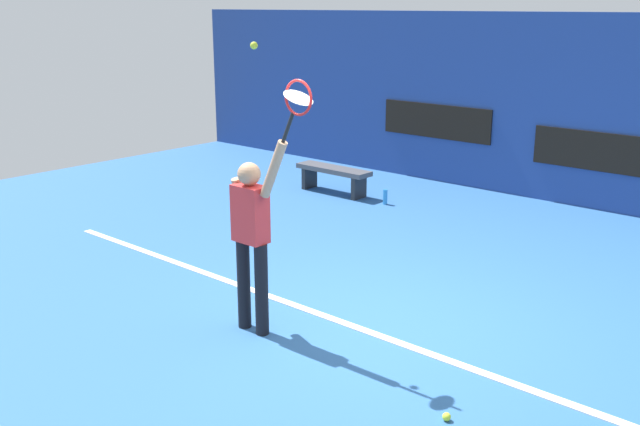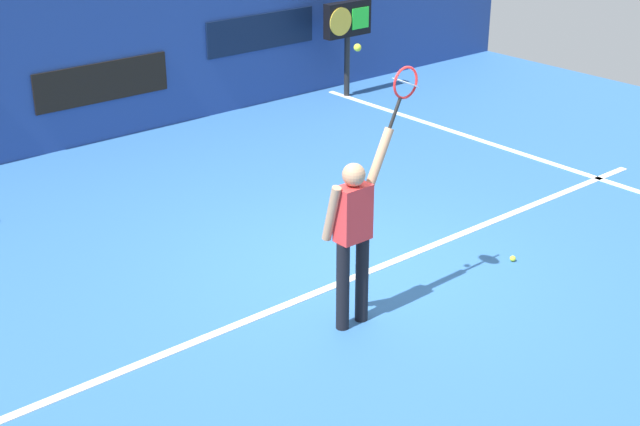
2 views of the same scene
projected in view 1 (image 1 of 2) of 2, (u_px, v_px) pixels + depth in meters
The scene contains 11 objects.
ground_plane at pixel (375, 326), 7.31m from camera, with size 18.00×18.00×0.00m, color #2D609E.
back_wall at pixel (609, 114), 11.10m from camera, with size 18.00×0.20×2.99m, color navy.
sponsor_banner_center at pixel (602, 152), 11.18m from camera, with size 2.20×0.03×0.60m, color black.
sponsor_banner_portside at pixel (436, 121), 13.04m from camera, with size 2.20×0.03×0.60m, color black.
court_baseline at pixel (365, 331), 7.19m from camera, with size 10.00×0.10×0.01m, color white.
tennis_player at pixel (252, 233), 6.95m from camera, with size 0.73×0.31×1.95m.
tennis_racket at pixel (297, 101), 6.20m from camera, with size 0.42×0.27×0.62m.
tennis_ball at pixel (254, 45), 6.47m from camera, with size 0.07×0.07×0.07m, color #CCE033.
court_bench at pixel (333, 174), 12.37m from camera, with size 1.40×0.36×0.45m.
water_bottle at pixel (385, 197), 11.73m from camera, with size 0.07×0.07×0.24m, color #338CD8.
spare_ball at pixel (447, 417), 5.64m from camera, with size 0.07×0.07×0.07m, color #CCE033.
Camera 1 is at (4.02, -5.41, 3.10)m, focal length 41.07 mm.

